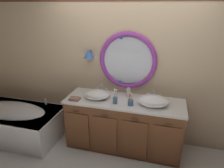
# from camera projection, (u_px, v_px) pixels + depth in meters

# --- Properties ---
(ground_plane) EXTENTS (14.00, 14.00, 0.00)m
(ground_plane) POSITION_uv_depth(u_px,v_px,m) (119.00, 154.00, 3.26)
(ground_plane) COLOR silver
(back_wall_assembly) EXTENTS (6.40, 0.26, 2.60)m
(back_wall_assembly) POSITION_uv_depth(u_px,v_px,m) (128.00, 65.00, 3.32)
(back_wall_assembly) COLOR #D6B78E
(back_wall_assembly) RESTS_ON ground_plane
(vanity_counter) EXTENTS (1.85, 0.65, 0.84)m
(vanity_counter) POSITION_uv_depth(u_px,v_px,m) (124.00, 124.00, 3.32)
(vanity_counter) COLOR brown
(vanity_counter) RESTS_ON ground_plane
(bathtub) EXTENTS (1.71, 0.88, 0.63)m
(bathtub) POSITION_uv_depth(u_px,v_px,m) (13.00, 120.00, 3.63)
(bathtub) COLOR white
(bathtub) RESTS_ON ground_plane
(sink_basin_left) EXTENTS (0.40, 0.40, 0.12)m
(sink_basin_left) POSITION_uv_depth(u_px,v_px,m) (97.00, 95.00, 3.24)
(sink_basin_left) COLOR white
(sink_basin_left) RESTS_ON vanity_counter
(sink_basin_right) EXTENTS (0.44, 0.44, 0.13)m
(sink_basin_right) POSITION_uv_depth(u_px,v_px,m) (153.00, 101.00, 3.02)
(sink_basin_right) COLOR white
(sink_basin_right) RESTS_ON vanity_counter
(faucet_set_left) EXTENTS (0.21, 0.12, 0.15)m
(faucet_set_left) POSITION_uv_depth(u_px,v_px,m) (102.00, 89.00, 3.46)
(faucet_set_left) COLOR silver
(faucet_set_left) RESTS_ON vanity_counter
(faucet_set_right) EXTENTS (0.24, 0.14, 0.15)m
(faucet_set_right) POSITION_uv_depth(u_px,v_px,m) (154.00, 94.00, 3.24)
(faucet_set_right) COLOR silver
(faucet_set_right) RESTS_ON vanity_counter
(toothbrush_holder_left) EXTENTS (0.08, 0.08, 0.22)m
(toothbrush_holder_left) POSITION_uv_depth(u_px,v_px,m) (115.00, 100.00, 3.06)
(toothbrush_holder_left) COLOR slate
(toothbrush_holder_left) RESTS_ON vanity_counter
(toothbrush_holder_right) EXTENTS (0.09, 0.09, 0.21)m
(toothbrush_holder_right) POSITION_uv_depth(u_px,v_px,m) (131.00, 102.00, 3.00)
(toothbrush_holder_right) COLOR slate
(toothbrush_holder_right) RESTS_ON vanity_counter
(soap_dispenser) EXTENTS (0.07, 0.07, 0.17)m
(soap_dispenser) POSITION_uv_depth(u_px,v_px,m) (128.00, 93.00, 3.27)
(soap_dispenser) COLOR #EFE5C6
(soap_dispenser) RESTS_ON vanity_counter
(folded_hand_towel) EXTENTS (0.17, 0.12, 0.04)m
(folded_hand_towel) POSITION_uv_depth(u_px,v_px,m) (75.00, 99.00, 3.19)
(folded_hand_towel) COLOR #936B56
(folded_hand_towel) RESTS_ON vanity_counter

